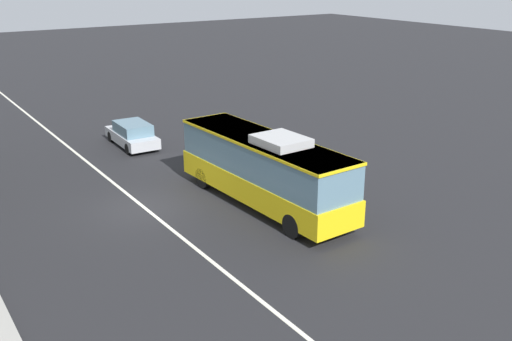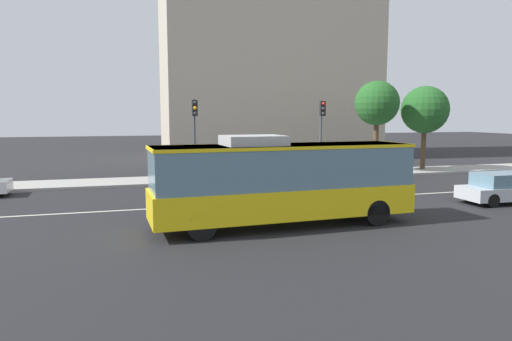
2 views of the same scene
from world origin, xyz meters
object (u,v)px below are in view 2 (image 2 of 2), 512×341
object	(u,v)px
street_tree_kerbside_left	(425,110)
street_tree_kerbside_centre	(377,104)
traffic_light_mid_block	(195,126)
transit_bus	(283,179)
sedan_silver	(505,188)
traffic_light_near_corner	(322,125)

from	to	relation	value
street_tree_kerbside_left	street_tree_kerbside_centre	size ratio (longest dim) A/B	0.96
traffic_light_mid_block	street_tree_kerbside_left	distance (m)	17.94
transit_bus	sedan_silver	distance (m)	11.96
traffic_light_near_corner	street_tree_kerbside_left	distance (m)	9.69
sedan_silver	traffic_light_mid_block	bearing A→B (deg)	143.29
transit_bus	traffic_light_near_corner	bearing A→B (deg)	57.32
transit_bus	street_tree_kerbside_centre	size ratio (longest dim) A/B	1.50
sedan_silver	traffic_light_mid_block	world-z (taller)	traffic_light_mid_block
traffic_light_near_corner	street_tree_kerbside_centre	world-z (taller)	street_tree_kerbside_centre
sedan_silver	street_tree_kerbside_left	distance (m)	13.79
street_tree_kerbside_left	street_tree_kerbside_centre	world-z (taller)	street_tree_kerbside_centre
transit_bus	street_tree_kerbside_left	xyz separation A→B (m)	(16.31, 13.79, 2.81)
sedan_silver	street_tree_kerbside_centre	world-z (taller)	street_tree_kerbside_centre
sedan_silver	traffic_light_near_corner	distance (m)	11.87
street_tree_kerbside_left	transit_bus	bearing A→B (deg)	-139.78
traffic_light_near_corner	traffic_light_mid_block	size ratio (longest dim) A/B	1.00
transit_bus	street_tree_kerbside_centre	bearing A→B (deg)	46.05
transit_bus	traffic_light_mid_block	size ratio (longest dim) A/B	1.94
sedan_silver	street_tree_kerbside_left	world-z (taller)	street_tree_kerbside_left
transit_bus	street_tree_kerbside_left	size ratio (longest dim) A/B	1.57
traffic_light_near_corner	street_tree_kerbside_left	xyz separation A→B (m)	(9.41, 2.03, 1.06)
street_tree_kerbside_centre	street_tree_kerbside_left	bearing A→B (deg)	3.49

